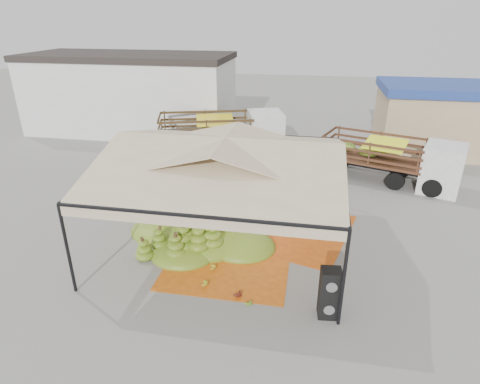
% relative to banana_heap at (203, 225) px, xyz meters
% --- Properties ---
extents(ground, '(90.00, 90.00, 0.00)m').
position_rel_banana_heap_xyz_m(ground, '(0.89, 0.28, -0.65)').
color(ground, slate).
rests_on(ground, ground).
extents(canopy_tent, '(8.10, 8.10, 4.00)m').
position_rel_banana_heap_xyz_m(canopy_tent, '(0.89, 0.28, 2.65)').
color(canopy_tent, black).
rests_on(canopy_tent, ground).
extents(building_white, '(14.30, 6.30, 5.40)m').
position_rel_banana_heap_xyz_m(building_white, '(-9.11, 14.28, 2.06)').
color(building_white, silver).
rests_on(building_white, ground).
extents(building_tan, '(6.30, 5.30, 4.10)m').
position_rel_banana_heap_xyz_m(building_tan, '(10.89, 13.28, 1.42)').
color(building_tan, tan).
rests_on(building_tan, ground).
extents(tarp_left, '(4.18, 3.98, 0.01)m').
position_rel_banana_heap_xyz_m(tarp_left, '(1.26, -1.33, -0.65)').
color(tarp_left, orange).
rests_on(tarp_left, ground).
extents(tarp_right, '(5.29, 5.44, 0.01)m').
position_rel_banana_heap_xyz_m(tarp_right, '(3.27, 1.40, -0.64)').
color(tarp_right, '#D35D13').
rests_on(tarp_right, ground).
extents(banana_heap, '(7.21, 6.47, 1.30)m').
position_rel_banana_heap_xyz_m(banana_heap, '(0.00, 0.00, 0.00)').
color(banana_heap, '#567819').
rests_on(banana_heap, ground).
extents(hand_yellow_a, '(0.53, 0.47, 0.21)m').
position_rel_banana_heap_xyz_m(hand_yellow_a, '(0.70, -2.75, -0.54)').
color(hand_yellow_a, gold).
rests_on(hand_yellow_a, ground).
extents(hand_yellow_b, '(0.59, 0.53, 0.23)m').
position_rel_banana_heap_xyz_m(hand_yellow_b, '(0.73, -1.86, -0.54)').
color(hand_yellow_b, gold).
rests_on(hand_yellow_b, ground).
extents(hand_red_a, '(0.59, 0.54, 0.22)m').
position_rel_banana_heap_xyz_m(hand_red_a, '(1.84, -3.02, -0.54)').
color(hand_red_a, '#5F2215').
rests_on(hand_red_a, ground).
extents(hand_red_b, '(0.51, 0.43, 0.22)m').
position_rel_banana_heap_xyz_m(hand_red_b, '(4.59, -3.20, -0.54)').
color(hand_red_b, '#512912').
rests_on(hand_red_b, ground).
extents(hand_green, '(0.51, 0.48, 0.18)m').
position_rel_banana_heap_xyz_m(hand_green, '(2.24, -3.35, -0.56)').
color(hand_green, '#52841B').
rests_on(hand_green, ground).
extents(hanging_bunches, '(1.74, 0.24, 0.20)m').
position_rel_banana_heap_xyz_m(hanging_bunches, '(1.68, 0.12, 1.97)').
color(hanging_bunches, '#517A19').
rests_on(hanging_bunches, ground).
extents(speaker_stack, '(0.61, 0.54, 1.55)m').
position_rel_banana_heap_xyz_m(speaker_stack, '(4.59, -3.42, 0.12)').
color(speaker_stack, black).
rests_on(speaker_stack, ground).
extents(banana_leaves, '(0.96, 1.36, 3.70)m').
position_rel_banana_heap_xyz_m(banana_leaves, '(-0.44, 0.15, -0.65)').
color(banana_leaves, '#38771F').
rests_on(banana_leaves, ground).
extents(vendor, '(0.65, 0.55, 1.50)m').
position_rel_banana_heap_xyz_m(vendor, '(2.23, 5.64, 0.10)').
color(vendor, gray).
rests_on(vendor, ground).
extents(truck_left, '(7.69, 4.47, 2.50)m').
position_rel_banana_heap_xyz_m(truck_left, '(-1.29, 10.23, 0.89)').
color(truck_left, '#473217').
rests_on(truck_left, ground).
extents(truck_right, '(6.94, 4.35, 2.26)m').
position_rel_banana_heap_xyz_m(truck_right, '(8.03, 7.36, 0.74)').
color(truck_right, '#4F291A').
rests_on(truck_right, ground).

